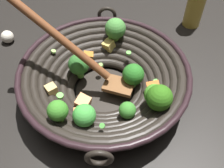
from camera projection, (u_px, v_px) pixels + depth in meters
ground_plane at (105, 92)px, 0.67m from camera, size 4.00×4.00×0.00m
wok at (105, 78)px, 0.63m from camera, size 0.40×0.44×0.25m
cooking_oil_bottle at (196, 3)px, 0.79m from camera, size 0.05×0.05×0.19m
garlic_bulb at (7, 37)px, 0.78m from camera, size 0.04×0.04×0.04m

